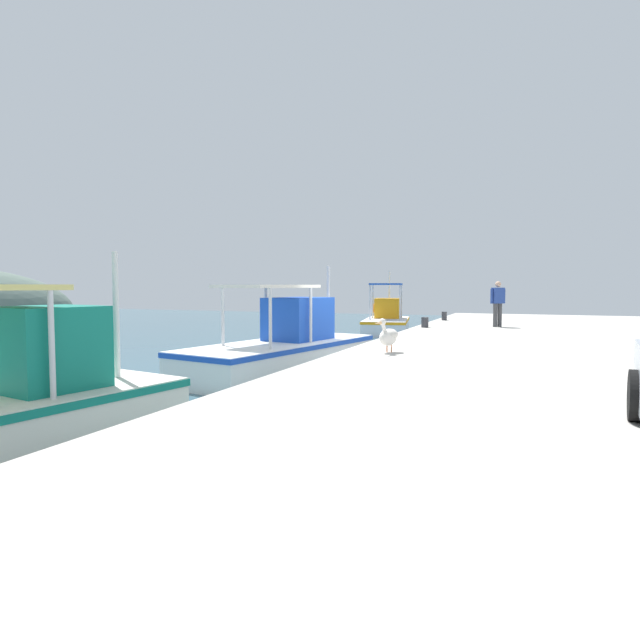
% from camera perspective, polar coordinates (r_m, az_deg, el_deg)
% --- Properties ---
extents(quay_pier, '(36.00, 10.00, 0.80)m').
position_cam_1_polar(quay_pier, '(13.86, 24.59, -4.85)').
color(quay_pier, '#BCB7AD').
rests_on(quay_pier, ground).
extents(fishing_boat_nearest, '(5.25, 3.03, 2.95)m').
position_cam_1_polar(fishing_boat_nearest, '(9.01, -29.63, -7.71)').
color(fishing_boat_nearest, silver).
rests_on(fishing_boat_nearest, ground).
extents(fishing_boat_second, '(6.77, 3.35, 2.99)m').
position_cam_1_polar(fishing_boat_second, '(14.57, -3.85, -3.03)').
color(fishing_boat_second, white).
rests_on(fishing_boat_second, ground).
extents(fishing_boat_third, '(5.15, 2.96, 3.17)m').
position_cam_1_polar(fishing_boat_third, '(27.05, 7.11, -0.14)').
color(fishing_boat_third, white).
rests_on(fishing_boat_third, ground).
extents(pelican, '(0.97, 0.50, 0.82)m').
position_cam_1_polar(pelican, '(12.70, 7.28, -1.66)').
color(pelican, tan).
rests_on(pelican, quay_pier).
extents(fisherman_standing, '(0.46, 0.52, 1.74)m').
position_cam_1_polar(fisherman_standing, '(21.56, 18.39, 1.88)').
color(fisherman_standing, '#3F3F42').
rests_on(fisherman_standing, quay_pier).
extents(mooring_bollard_nearest, '(0.27, 0.27, 0.39)m').
position_cam_1_polar(mooring_bollard_nearest, '(20.60, 11.10, -0.25)').
color(mooring_bollard_nearest, '#333338').
rests_on(mooring_bollard_nearest, quay_pier).
extents(mooring_bollard_second, '(0.24, 0.24, 0.39)m').
position_cam_1_polar(mooring_bollard_second, '(25.07, 13.09, 0.42)').
color(mooring_bollard_second, '#333338').
rests_on(mooring_bollard_second, quay_pier).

